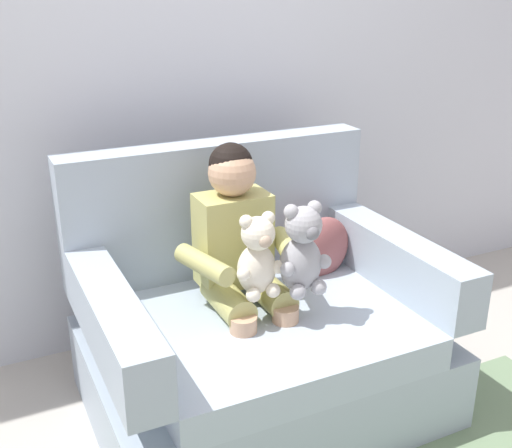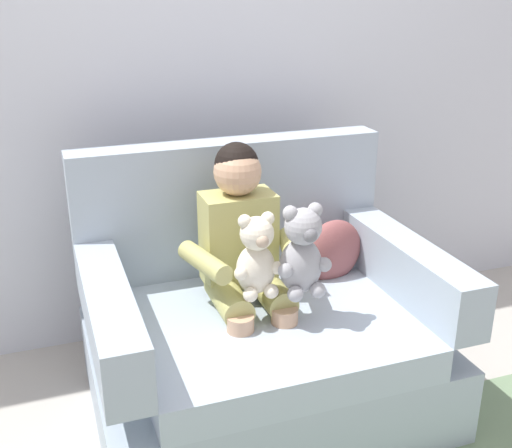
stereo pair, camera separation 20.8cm
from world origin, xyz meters
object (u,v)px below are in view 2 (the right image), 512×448
at_px(plush_cream, 257,257).
at_px(throw_pillow, 333,251).
at_px(armchair, 259,331).
at_px(seated_child, 244,248).
at_px(plush_grey, 302,253).

relative_size(plush_cream, throw_pillow, 1.12).
xyz_separation_m(armchair, throw_pillow, (0.36, 0.13, 0.22)).
relative_size(seated_child, plush_cream, 2.83).
xyz_separation_m(seated_child, plush_grey, (0.13, -0.20, 0.05)).
height_order(armchair, plush_grey, armchair).
bearing_deg(seated_child, plush_grey, -64.80).
distance_m(seated_child, throw_pillow, 0.43).
height_order(seated_child, throw_pillow, seated_child).
relative_size(plush_grey, throw_pillow, 1.23).
height_order(seated_child, plush_cream, seated_child).
xyz_separation_m(plush_cream, throw_pillow, (0.41, 0.26, -0.14)).
distance_m(plush_cream, throw_pillow, 0.51).
distance_m(armchair, throw_pillow, 0.44).
bearing_deg(armchair, seated_child, 148.30).
xyz_separation_m(armchair, seated_child, (-0.05, 0.03, 0.33)).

